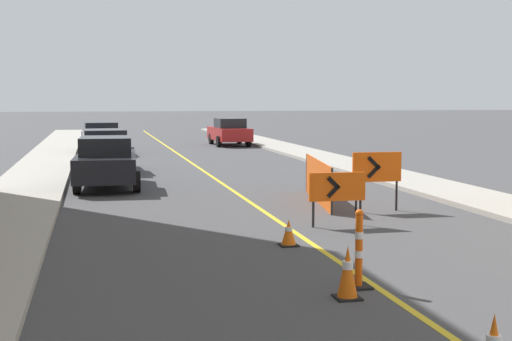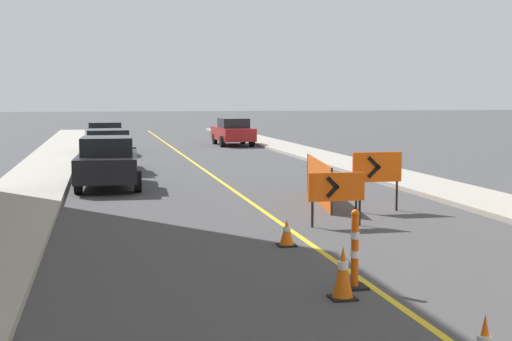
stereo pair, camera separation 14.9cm
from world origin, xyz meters
name	(u,v)px [view 2 (the right image)]	position (x,y,z in m)	size (l,w,h in m)	color
lane_stripe	(201,168)	(0.00, 32.73, 0.00)	(0.12, 65.46, 0.01)	gold
sidewalk_left	(44,169)	(-6.04, 32.73, 0.07)	(2.23, 65.46, 0.13)	#9E998E
sidewalk_right	(345,163)	(6.04, 32.73, 0.07)	(2.23, 65.46, 0.13)	#9E998E
traffic_cone_fourth	(343,273)	(-0.63, 13.93, 0.37)	(0.36, 0.36, 0.75)	black
traffic_cone_fifth	(287,233)	(-0.48, 17.53, 0.25)	(0.35, 0.35, 0.50)	black
delineator_post_rear	(355,254)	(-0.27, 14.43, 0.50)	(0.35, 0.35, 1.17)	black
arrow_barricade_primary	(336,189)	(1.08, 19.27, 0.83)	(1.27, 0.10, 1.18)	#EF560C
arrow_barricade_secondary	(377,169)	(2.71, 21.01, 1.04)	(1.24, 0.11, 1.46)	#EF560C
safety_mesh_fence	(319,181)	(1.77, 22.78, 0.57)	(0.70, 4.24, 1.14)	#EF560C
parked_car_curb_near	(108,162)	(-3.69, 27.13, 0.80)	(2.01, 4.38, 1.59)	black
parked_car_curb_mid	(107,150)	(-3.67, 32.36, 0.80)	(2.01, 4.39, 1.59)	#474C51
parked_car_curb_far	(104,138)	(-3.72, 40.61, 0.80)	(1.97, 4.37, 1.59)	black
parked_car_opposite_side	(233,132)	(3.65, 45.60, 0.80)	(1.97, 4.37, 1.59)	maroon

